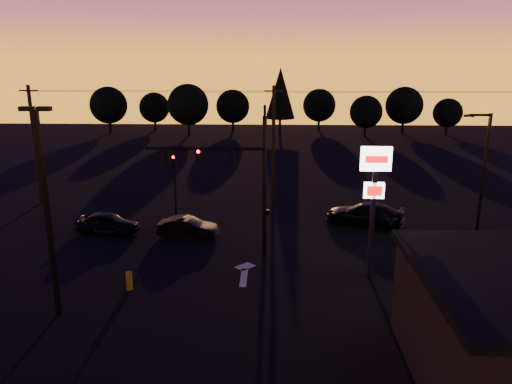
% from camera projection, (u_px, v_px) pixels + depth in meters
% --- Properties ---
extents(ground, '(120.00, 120.00, 0.00)m').
position_uv_depth(ground, '(233.00, 286.00, 24.80)').
color(ground, black).
rests_on(ground, ground).
extents(lane_arrow, '(1.20, 3.10, 0.01)m').
position_uv_depth(lane_arrow, '(245.00, 272.00, 26.39)').
color(lane_arrow, beige).
rests_on(lane_arrow, ground).
extents(traffic_signal_mast, '(6.79, 0.52, 8.58)m').
position_uv_depth(traffic_signal_mast, '(235.00, 171.00, 27.35)').
color(traffic_signal_mast, black).
rests_on(traffic_signal_mast, ground).
extents(secondary_signal, '(0.30, 0.31, 4.35)m').
position_uv_depth(secondary_signal, '(174.00, 176.00, 35.27)').
color(secondary_signal, black).
rests_on(secondary_signal, ground).
extents(parking_lot_light, '(1.25, 0.30, 9.14)m').
position_uv_depth(parking_lot_light, '(46.00, 200.00, 20.75)').
color(parking_lot_light, black).
rests_on(parking_lot_light, ground).
extents(pylon_sign, '(1.50, 0.28, 6.80)m').
position_uv_depth(pylon_sign, '(374.00, 184.00, 24.72)').
color(pylon_sign, black).
rests_on(pylon_sign, ground).
extents(streetlight, '(1.55, 0.35, 8.00)m').
position_uv_depth(streetlight, '(482.00, 176.00, 28.49)').
color(streetlight, black).
rests_on(streetlight, ground).
extents(utility_pole_0, '(1.40, 0.26, 9.00)m').
position_uv_depth(utility_pole_0, '(35.00, 145.00, 37.58)').
color(utility_pole_0, black).
rests_on(utility_pole_0, ground).
extents(utility_pole_1, '(1.40, 0.26, 9.00)m').
position_uv_depth(utility_pole_1, '(273.00, 146.00, 37.01)').
color(utility_pole_1, black).
rests_on(utility_pole_1, ground).
extents(power_wires, '(36.00, 1.22, 0.07)m').
position_uv_depth(power_wires, '(274.00, 91.00, 35.96)').
color(power_wires, black).
rests_on(power_wires, ground).
extents(bollard, '(0.30, 0.30, 0.91)m').
position_uv_depth(bollard, '(129.00, 281.00, 24.35)').
color(bollard, '#A78E0F').
rests_on(bollard, ground).
extents(tree_0, '(5.36, 5.36, 6.74)m').
position_uv_depth(tree_0, '(109.00, 105.00, 72.61)').
color(tree_0, black).
rests_on(tree_0, ground).
extents(tree_1, '(4.54, 4.54, 5.71)m').
position_uv_depth(tree_1, '(154.00, 108.00, 75.48)').
color(tree_1, black).
rests_on(tree_1, ground).
extents(tree_2, '(5.77, 5.78, 7.26)m').
position_uv_depth(tree_2, '(188.00, 105.00, 70.22)').
color(tree_2, black).
rests_on(tree_2, ground).
extents(tree_3, '(4.95, 4.95, 6.22)m').
position_uv_depth(tree_3, '(233.00, 106.00, 74.05)').
color(tree_3, black).
rests_on(tree_3, ground).
extents(tree_4, '(4.18, 4.18, 9.50)m').
position_uv_depth(tree_4, '(280.00, 93.00, 70.36)').
color(tree_4, black).
rests_on(tree_4, ground).
extents(tree_5, '(4.95, 4.95, 6.22)m').
position_uv_depth(tree_5, '(319.00, 105.00, 75.57)').
color(tree_5, black).
rests_on(tree_5, ground).
extents(tree_6, '(4.54, 4.54, 5.71)m').
position_uv_depth(tree_6, '(366.00, 112.00, 69.68)').
color(tree_6, black).
rests_on(tree_6, ground).
extents(tree_7, '(5.36, 5.36, 6.74)m').
position_uv_depth(tree_7, '(404.00, 105.00, 72.21)').
color(tree_7, black).
rests_on(tree_7, ground).
extents(tree_8, '(4.12, 4.12, 5.19)m').
position_uv_depth(tree_8, '(448.00, 113.00, 71.31)').
color(tree_8, black).
rests_on(tree_8, ground).
extents(car_left, '(4.23, 2.21, 1.37)m').
position_uv_depth(car_left, '(108.00, 223.00, 31.97)').
color(car_left, black).
rests_on(car_left, ground).
extents(car_mid, '(3.91, 1.74, 1.25)m').
position_uv_depth(car_mid, '(187.00, 227.00, 31.43)').
color(car_mid, black).
rests_on(car_mid, ground).
extents(car_right, '(5.65, 4.10, 1.52)m').
position_uv_depth(car_right, '(364.00, 214.00, 33.61)').
color(car_right, black).
rests_on(car_right, ground).
extents(suv_parked, '(2.87, 5.14, 1.36)m').
position_uv_depth(suv_parked, '(445.00, 315.00, 20.73)').
color(suv_parked, black).
rests_on(suv_parked, ground).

